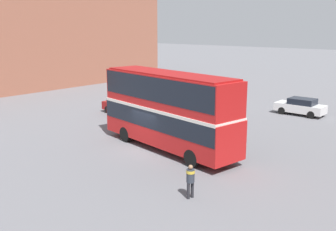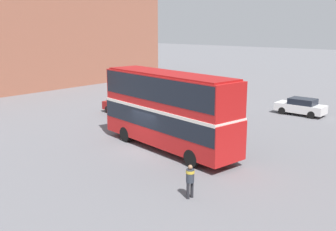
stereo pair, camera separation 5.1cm
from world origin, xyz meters
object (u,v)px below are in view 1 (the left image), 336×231
Objects in this scene: pedestrian_foreground at (190,178)px; parked_car_kerb_near at (301,106)px; double_decker_bus at (168,106)px; parked_car_kerb_far at (124,105)px.

pedestrian_foreground reaches higher than parked_car_kerb_near.
pedestrian_foreground is 0.38× the size of parked_car_kerb_near.
double_decker_bus is at bearing 80.57° from parked_car_kerb_near.
parked_car_kerb_far is (-9.83, 5.44, -2.07)m from double_decker_bus.
double_decker_bus is at bearing -31.76° from pedestrian_foreground.
parked_car_kerb_near is 1.01× the size of parked_car_kerb_far.
pedestrian_foreground is 0.38× the size of parked_car_kerb_far.
pedestrian_foreground is 20.74m from parked_car_kerb_near.
double_decker_bus is 11.42m from parked_car_kerb_far.
parked_car_kerb_far is (-12.45, -10.03, 0.02)m from parked_car_kerb_near.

